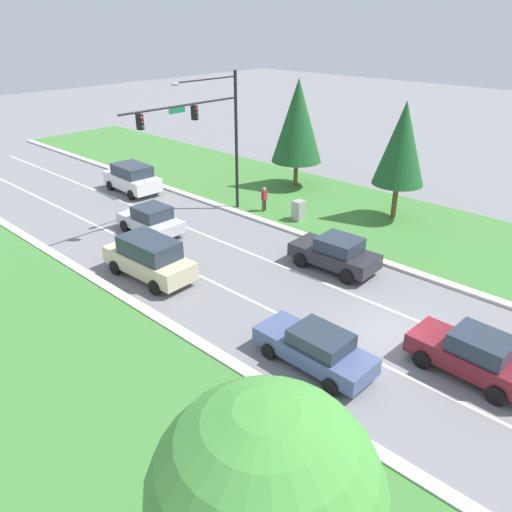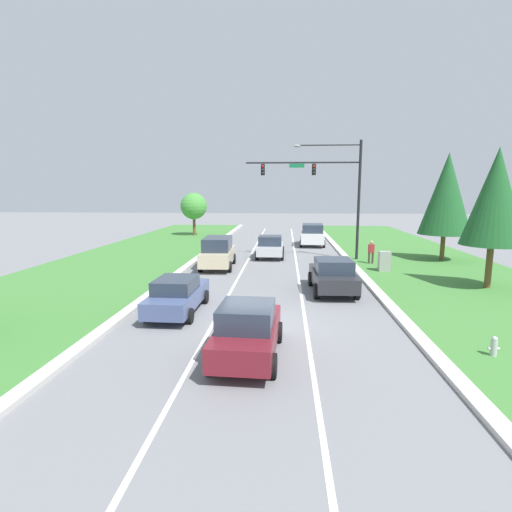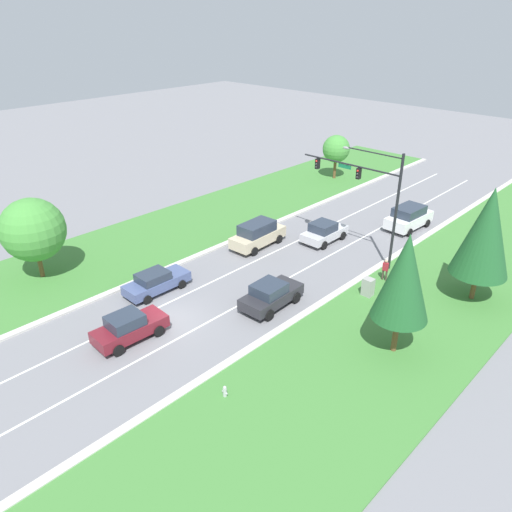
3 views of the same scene
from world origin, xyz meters
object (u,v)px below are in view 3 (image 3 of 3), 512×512
utility_cabinet (368,288)px  conifer_near_right_tree (404,277)px  champagne_suv (258,234)px  fire_hydrant (225,392)px  traffic_signal_mast (370,188)px  charcoal_sedan (271,295)px  conifer_far_right_tree (486,232)px  oak_far_left_tree (336,149)px  silver_sedan (324,232)px  oak_near_left_tree (33,230)px  burgundy_sedan (129,327)px  white_suv (409,217)px  pedestrian (385,269)px  slate_blue_sedan (156,282)px

utility_cabinet → conifer_near_right_tree: 7.31m
champagne_suv → fire_hydrant: 17.78m
traffic_signal_mast → charcoal_sedan: bearing=-93.6°
utility_cabinet → conifer_far_right_tree: size_ratio=0.17×
charcoal_sedan → oak_far_left_tree: (-12.89, 25.15, 2.53)m
oak_far_left_tree → utility_cabinet: bearing=-49.6°
champagne_suv → fire_hydrant: champagne_suv is taller
silver_sedan → conifer_near_right_tree: 15.53m
utility_cabinet → conifer_near_right_tree: bearing=-43.9°
conifer_near_right_tree → oak_near_left_tree: conifer_near_right_tree is taller
utility_cabinet → fire_hydrant: 13.34m
burgundy_sedan → champagne_suv: bearing=105.7°
conifer_far_right_tree → white_suv: bearing=138.4°
traffic_signal_mast → pedestrian: (2.97, -1.79, -4.86)m
charcoal_sedan → burgundy_sedan: 9.10m
charcoal_sedan → pedestrian: charcoal_sedan is taller
oak_near_left_tree → fire_hydrant: bearing=1.6°
pedestrian → conifer_far_right_tree: size_ratio=0.22×
slate_blue_sedan → champagne_suv: bearing=90.8°
traffic_signal_mast → conifer_near_right_tree: traffic_signal_mast is taller
white_suv → oak_far_left_tree: oak_far_left_tree is taller
burgundy_sedan → pedestrian: size_ratio=2.61×
traffic_signal_mast → oak_far_left_tree: bearing=131.5°
white_suv → burgundy_sedan: (-3.71, -26.28, -0.18)m
champagne_suv → white_suv: size_ratio=1.04×
slate_blue_sedan → charcoal_sedan: charcoal_sedan is taller
traffic_signal_mast → burgundy_sedan: traffic_signal_mast is taller
traffic_signal_mast → conifer_far_right_tree: traffic_signal_mast is taller
burgundy_sedan → conifer_far_right_tree: 22.65m
burgundy_sedan → conifer_far_right_tree: conifer_far_right_tree is taller
utility_cabinet → pedestrian: size_ratio=0.79×
fire_hydrant → burgundy_sedan: bearing=-176.3°
utility_cabinet → oak_far_left_tree: bearing=130.4°
utility_cabinet → oak_far_left_tree: 26.02m
charcoal_sedan → oak_far_left_tree: bearing=115.0°
slate_blue_sedan → fire_hydrant: (10.96, -3.91, -0.43)m
slate_blue_sedan → fire_hydrant: 11.65m
fire_hydrant → traffic_signal_mast: bearing=100.8°
charcoal_sedan → conifer_far_right_tree: 14.09m
conifer_far_right_tree → oak_far_left_tree: conifer_far_right_tree is taller
silver_sedan → white_suv: bearing=63.1°
oak_far_left_tree → conifer_near_right_tree: bearing=-48.5°
white_suv → utility_cabinet: (3.72, -12.46, -0.38)m
utility_cabinet → fire_hydrant: utility_cabinet is taller
traffic_signal_mast → white_suv: size_ratio=1.80×
white_suv → oak_near_left_tree: 30.30m
slate_blue_sedan → white_suv: (7.10, 21.88, 0.28)m
utility_cabinet → pedestrian: bearing=96.0°
champagne_suv → burgundy_sedan: size_ratio=1.15×
silver_sedan → utility_cabinet: (7.46, -5.13, -0.19)m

